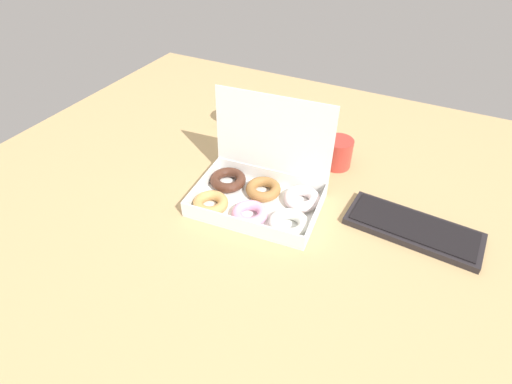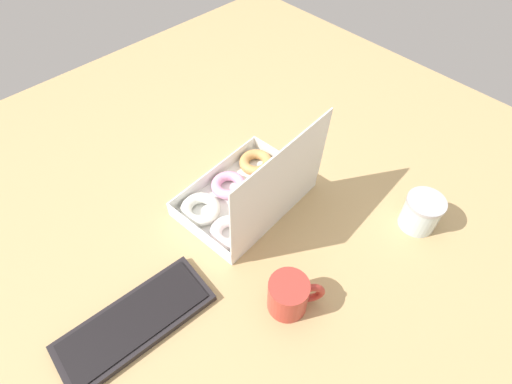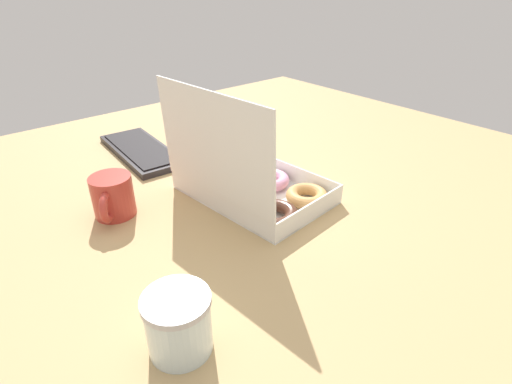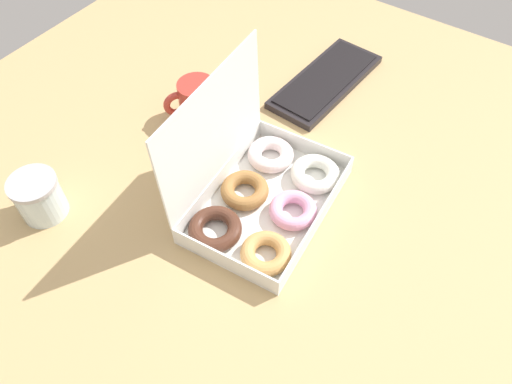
{
  "view_description": "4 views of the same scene",
  "coord_description": "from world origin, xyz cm",
  "views": [
    {
      "loc": [
        43.0,
        -74.32,
        74.86
      ],
      "look_at": [
        3.86,
        3.32,
        3.92
      ],
      "focal_mm": 28.0,
      "sensor_mm": 36.0,
      "label": 1
    },
    {
      "loc": [
        50.46,
        54.79,
        86.9
      ],
      "look_at": [
        1.72,
        3.73,
        2.23
      ],
      "focal_mm": 28.0,
      "sensor_mm": 36.0,
      "label": 2
    },
    {
      "loc": [
        -60.4,
        57.42,
        48.6
      ],
      "look_at": [
        2.39,
        3.63,
        2.36
      ],
      "focal_mm": 28.0,
      "sensor_mm": 36.0,
      "label": 3
    },
    {
      "loc": [
        -48.73,
        -31.5,
        84.57
      ],
      "look_at": [
        3.82,
        4.54,
        3.82
      ],
      "focal_mm": 35.0,
      "sensor_mm": 36.0,
      "label": 4
    }
  ],
  "objects": [
    {
      "name": "donut_box",
      "position": [
        4.7,
        3.73,
        3.54
      ],
      "size": [
        37.79,
        28.1,
        28.39
      ],
      "color": "white",
      "rests_on": "ground_plane"
    },
    {
      "name": "keyboard",
      "position": [
        46.07,
        11.6,
        1.06
      ],
      "size": [
        35.19,
        16.01,
        2.2
      ],
      "color": "black",
      "rests_on": "ground_plane"
    },
    {
      "name": "ground_plane",
      "position": [
        0.0,
        0.0,
        -1.0
      ],
      "size": [
        180.0,
        180.0,
        2.0
      ],
      "primitive_type": "cube",
      "color": "tan"
    },
    {
      "name": "glass_jar",
      "position": [
        -22.77,
        39.62,
        4.86
      ],
      "size": [
        9.79,
        9.79,
        9.63
      ],
      "color": "silver",
      "rests_on": "ground_plane"
    },
    {
      "name": "coffee_mug",
      "position": [
        18.23,
        31.86,
        4.82
      ],
      "size": [
        11.67,
        10.22,
        9.39
      ],
      "color": "#B3362C",
      "rests_on": "ground_plane"
    }
  ]
}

